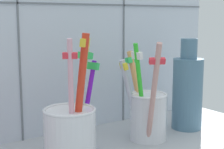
{
  "coord_description": "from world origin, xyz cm",
  "views": [
    {
      "loc": [
        -30.87,
        -45.92,
        23.02
      ],
      "look_at": [
        0.0,
        -0.64,
        14.06
      ],
      "focal_mm": 56.89,
      "sensor_mm": 36.0,
      "label": 1
    }
  ],
  "objects": [
    {
      "name": "tile_wall_back",
      "position": [
        0.0,
        12.0,
        22.5
      ],
      "size": [
        64.0,
        2.2,
        45.0
      ],
      "color": "silver",
      "rests_on": "ground"
    },
    {
      "name": "toothbrush_cup_left",
      "position": [
        -7.41,
        -0.67,
        6.57
      ],
      "size": [
        10.35,
        7.87,
        18.82
      ],
      "color": "white",
      "rests_on": "counter_slab"
    },
    {
      "name": "toothbrush_cup_right",
      "position": [
        7.31,
        -0.63,
        6.83
      ],
      "size": [
        8.37,
        13.33,
        17.44
      ],
      "color": "silver",
      "rests_on": "counter_slab"
    },
    {
      "name": "ceramic_vase",
      "position": [
        17.63,
        0.37,
        9.32
      ],
      "size": [
        5.6,
        5.6,
        17.04
      ],
      "color": "slate",
      "rests_on": "counter_slab"
    }
  ]
}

